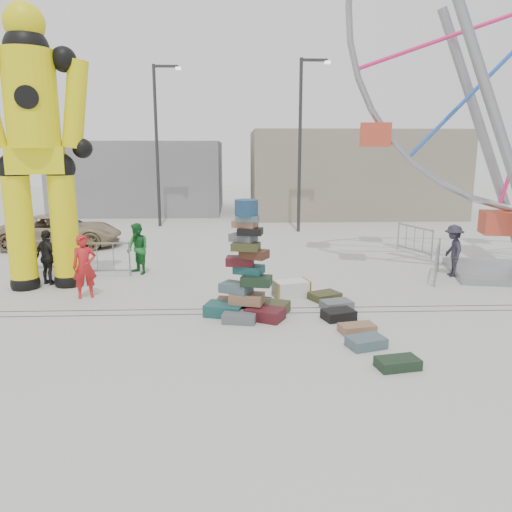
{
  "coord_description": "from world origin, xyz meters",
  "views": [
    {
      "loc": [
        -0.05,
        -10.93,
        3.89
      ],
      "look_at": [
        0.48,
        2.03,
        1.13
      ],
      "focal_mm": 35.0,
      "sensor_mm": 36.0,
      "label": 1
    }
  ],
  "objects_px": {
    "suitcase_tower": "(247,283)",
    "pedestrian_green": "(138,249)",
    "lamp_post_left": "(158,138)",
    "barricade_dummy_c": "(97,259)",
    "pedestrian_black": "(48,257)",
    "lamp_post_right": "(302,137)",
    "barricade_dummy_b": "(49,256)",
    "steamer_trunk": "(291,289)",
    "barricade_wheel_front": "(437,262)",
    "barricade_wheel_back": "(414,240)",
    "pedestrian_red": "(84,267)",
    "parked_suv": "(60,231)",
    "pedestrian_grey": "(453,250)",
    "crash_test_dummy": "(35,140)"
  },
  "relations": [
    {
      "from": "suitcase_tower",
      "to": "pedestrian_green",
      "type": "height_order",
      "value": "suitcase_tower"
    },
    {
      "from": "lamp_post_left",
      "to": "barricade_dummy_c",
      "type": "height_order",
      "value": "lamp_post_left"
    },
    {
      "from": "suitcase_tower",
      "to": "pedestrian_black",
      "type": "relative_size",
      "value": 1.71
    },
    {
      "from": "lamp_post_right",
      "to": "barricade_dummy_b",
      "type": "xyz_separation_m",
      "value": [
        -9.19,
        -7.96,
        -3.93
      ]
    },
    {
      "from": "barricade_dummy_b",
      "to": "steamer_trunk",
      "type": "bearing_deg",
      "value": -25.24
    },
    {
      "from": "barricade_dummy_c",
      "to": "pedestrian_green",
      "type": "xyz_separation_m",
      "value": [
        1.21,
        0.28,
        0.27
      ]
    },
    {
      "from": "suitcase_tower",
      "to": "barricade_wheel_front",
      "type": "relative_size",
      "value": 1.39
    },
    {
      "from": "lamp_post_left",
      "to": "barricade_wheel_back",
      "type": "xyz_separation_m",
      "value": [
        10.61,
        -7.64,
        -3.93
      ]
    },
    {
      "from": "lamp_post_left",
      "to": "steamer_trunk",
      "type": "relative_size",
      "value": 8.55
    },
    {
      "from": "lamp_post_right",
      "to": "barricade_wheel_back",
      "type": "height_order",
      "value": "lamp_post_right"
    },
    {
      "from": "pedestrian_black",
      "to": "barricade_dummy_b",
      "type": "bearing_deg",
      "value": -36.39
    },
    {
      "from": "lamp_post_left",
      "to": "barricade_dummy_b",
      "type": "distance_m",
      "value": 10.93
    },
    {
      "from": "barricade_wheel_front",
      "to": "pedestrian_red",
      "type": "relative_size",
      "value": 1.17
    },
    {
      "from": "barricade_wheel_back",
      "to": "parked_suv",
      "type": "height_order",
      "value": "parked_suv"
    },
    {
      "from": "barricade_wheel_front",
      "to": "lamp_post_right",
      "type": "bearing_deg",
      "value": 42.35
    },
    {
      "from": "barricade_dummy_b",
      "to": "lamp_post_right",
      "type": "bearing_deg",
      "value": 37.81
    },
    {
      "from": "pedestrian_red",
      "to": "pedestrian_grey",
      "type": "xyz_separation_m",
      "value": [
        10.83,
        1.95,
        -0.04
      ]
    },
    {
      "from": "crash_test_dummy",
      "to": "barricade_dummy_c",
      "type": "relative_size",
      "value": 3.95
    },
    {
      "from": "barricade_wheel_front",
      "to": "barricade_dummy_c",
      "type": "bearing_deg",
      "value": 110.17
    },
    {
      "from": "steamer_trunk",
      "to": "barricade_dummy_b",
      "type": "xyz_separation_m",
      "value": [
        -7.52,
        3.06,
        0.33
      ]
    },
    {
      "from": "barricade_dummy_c",
      "to": "steamer_trunk",
      "type": "bearing_deg",
      "value": -23.64
    },
    {
      "from": "lamp_post_right",
      "to": "parked_suv",
      "type": "distance_m",
      "value": 11.54
    },
    {
      "from": "barricade_dummy_c",
      "to": "pedestrian_black",
      "type": "height_order",
      "value": "pedestrian_black"
    },
    {
      "from": "lamp_post_right",
      "to": "pedestrian_black",
      "type": "height_order",
      "value": "lamp_post_right"
    },
    {
      "from": "crash_test_dummy",
      "to": "pedestrian_green",
      "type": "relative_size",
      "value": 4.85
    },
    {
      "from": "barricade_dummy_b",
      "to": "pedestrian_green",
      "type": "height_order",
      "value": "pedestrian_green"
    },
    {
      "from": "steamer_trunk",
      "to": "barricade_dummy_c",
      "type": "height_order",
      "value": "barricade_dummy_c"
    },
    {
      "from": "parked_suv",
      "to": "lamp_post_left",
      "type": "bearing_deg",
      "value": -35.23
    },
    {
      "from": "barricade_dummy_c",
      "to": "pedestrian_red",
      "type": "distance_m",
      "value": 2.36
    },
    {
      "from": "lamp_post_left",
      "to": "pedestrian_green",
      "type": "xyz_separation_m",
      "value": [
        0.73,
        -10.25,
        -3.67
      ]
    },
    {
      "from": "pedestrian_black",
      "to": "pedestrian_red",
      "type": "bearing_deg",
      "value": 170.23
    },
    {
      "from": "pedestrian_red",
      "to": "pedestrian_green",
      "type": "xyz_separation_m",
      "value": [
        0.91,
        2.61,
        -0.04
      ]
    },
    {
      "from": "crash_test_dummy",
      "to": "barricade_dummy_c",
      "type": "distance_m",
      "value": 3.98
    },
    {
      "from": "steamer_trunk",
      "to": "pedestrian_red",
      "type": "relative_size",
      "value": 0.55
    },
    {
      "from": "lamp_post_right",
      "to": "pedestrian_black",
      "type": "xyz_separation_m",
      "value": [
        -8.65,
        -9.44,
        -3.67
      ]
    },
    {
      "from": "barricade_dummy_c",
      "to": "barricade_wheel_back",
      "type": "distance_m",
      "value": 11.46
    },
    {
      "from": "lamp_post_right",
      "to": "pedestrian_red",
      "type": "height_order",
      "value": "lamp_post_right"
    },
    {
      "from": "steamer_trunk",
      "to": "barricade_wheel_back",
      "type": "xyz_separation_m",
      "value": [
        5.27,
        5.38,
        0.33
      ]
    },
    {
      "from": "lamp_post_left",
      "to": "barricade_wheel_front",
      "type": "xyz_separation_m",
      "value": [
        10.01,
        -11.31,
        -3.93
      ]
    },
    {
      "from": "pedestrian_grey",
      "to": "steamer_trunk",
      "type": "bearing_deg",
      "value": -61.48
    },
    {
      "from": "barricade_wheel_back",
      "to": "pedestrian_black",
      "type": "relative_size",
      "value": 1.23
    },
    {
      "from": "lamp_post_right",
      "to": "barricade_dummy_c",
      "type": "bearing_deg",
      "value": -131.27
    },
    {
      "from": "steamer_trunk",
      "to": "parked_suv",
      "type": "height_order",
      "value": "parked_suv"
    },
    {
      "from": "barricade_dummy_b",
      "to": "barricade_dummy_c",
      "type": "distance_m",
      "value": 1.79
    },
    {
      "from": "crash_test_dummy",
      "to": "barricade_wheel_front",
      "type": "xyz_separation_m",
      "value": [
        11.62,
        0.43,
        -3.62
      ]
    },
    {
      "from": "steamer_trunk",
      "to": "barricade_wheel_back",
      "type": "relative_size",
      "value": 0.47
    },
    {
      "from": "crash_test_dummy",
      "to": "pedestrian_grey",
      "type": "height_order",
      "value": "crash_test_dummy"
    },
    {
      "from": "crash_test_dummy",
      "to": "lamp_post_left",
      "type": "bearing_deg",
      "value": 69.19
    },
    {
      "from": "lamp_post_right",
      "to": "barricade_dummy_b",
      "type": "bearing_deg",
      "value": -139.08
    },
    {
      "from": "crash_test_dummy",
      "to": "pedestrian_red",
      "type": "bearing_deg",
      "value": -50.81
    }
  ]
}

